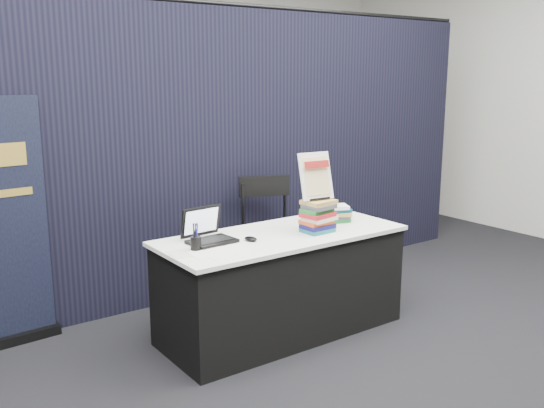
{
  "coord_description": "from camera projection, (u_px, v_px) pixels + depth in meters",
  "views": [
    {
      "loc": [
        -2.5,
        -2.8,
        1.87
      ],
      "look_at": [
        -0.09,
        0.55,
        0.98
      ],
      "focal_mm": 40.0,
      "sensor_mm": 36.0,
      "label": 1
    }
  ],
  "objects": [
    {
      "name": "mouse",
      "position": [
        251.0,
        239.0,
        4.12
      ],
      "size": [
        0.09,
        0.11,
        0.03
      ],
      "primitive_type": "ellipsoid",
      "rotation": [
        0.0,
        0.0,
        0.28
      ],
      "color": "black",
      "rests_on": "display_table"
    },
    {
      "name": "stacking_chair",
      "position": [
        277.0,
        232.0,
        5.09
      ],
      "size": [
        0.6,
        0.61,
        1.02
      ],
      "rotation": [
        0.0,
        0.0,
        -0.38
      ],
      "color": "black",
      "rests_on": "floor"
    },
    {
      "name": "laptop",
      "position": [
        209.0,
        234.0,
        4.1
      ],
      "size": [
        0.32,
        0.27,
        0.23
      ],
      "rotation": [
        0.0,
        0.0,
        0.08
      ],
      "color": "black",
      "rests_on": "display_table"
    },
    {
      "name": "floor",
      "position": [
        331.0,
        359.0,
        4.05
      ],
      "size": [
        8.0,
        8.0,
        0.0
      ],
      "primitive_type": "plane",
      "color": "black",
      "rests_on": "ground"
    },
    {
      "name": "brochure_right",
      "position": [
        224.0,
        252.0,
        3.87
      ],
      "size": [
        0.33,
        0.26,
        0.0
      ],
      "primitive_type": "cube",
      "rotation": [
        0.0,
        0.0,
        0.16
      ],
      "color": "white",
      "rests_on": "display_table"
    },
    {
      "name": "pen_cup",
      "position": [
        196.0,
        243.0,
        3.91
      ],
      "size": [
        0.08,
        0.08,
        0.09
      ],
      "primitive_type": "cylinder",
      "rotation": [
        0.0,
        0.0,
        -0.16
      ],
      "color": "black",
      "rests_on": "display_table"
    },
    {
      "name": "book_stack_short",
      "position": [
        337.0,
        213.0,
        4.65
      ],
      "size": [
        0.22,
        0.2,
        0.13
      ],
      "rotation": [
        0.0,
        0.0,
        -0.39
      ],
      "color": "#1F7530",
      "rests_on": "display_table"
    },
    {
      "name": "brochure_left",
      "position": [
        190.0,
        252.0,
        3.86
      ],
      "size": [
        0.27,
        0.2,
        0.0
      ],
      "primitive_type": "cube",
      "rotation": [
        0.0,
        0.0,
        -0.05
      ],
      "color": "silver",
      "rests_on": "display_table"
    },
    {
      "name": "wall_back",
      "position": [
        100.0,
        84.0,
        6.85
      ],
      "size": [
        8.0,
        0.02,
        3.5
      ],
      "primitive_type": "cube",
      "color": "beige",
      "rests_on": "floor"
    },
    {
      "name": "book_stack_tall",
      "position": [
        318.0,
        216.0,
        4.34
      ],
      "size": [
        0.23,
        0.19,
        0.23
      ],
      "rotation": [
        0.0,
        0.0,
        0.11
      ],
      "color": "#1B6368",
      "rests_on": "display_table"
    },
    {
      "name": "drape_partition",
      "position": [
        207.0,
        155.0,
        5.06
      ],
      "size": [
        6.0,
        0.08,
        2.4
      ],
      "primitive_type": "cube",
      "color": "black",
      "rests_on": "floor"
    },
    {
      "name": "brochure_mid",
      "position": [
        212.0,
        252.0,
        3.86
      ],
      "size": [
        0.28,
        0.21,
        0.0
      ],
      "primitive_type": "cube",
      "rotation": [
        0.0,
        0.0,
        -0.1
      ],
      "color": "white",
      "rests_on": "display_table"
    },
    {
      "name": "display_table",
      "position": [
        282.0,
        283.0,
        4.4
      ],
      "size": [
        1.8,
        0.75,
        0.75
      ],
      "color": "black",
      "rests_on": "floor"
    },
    {
      "name": "info_sign",
      "position": [
        316.0,
        177.0,
        4.31
      ],
      "size": [
        0.26,
        0.15,
        0.35
      ],
      "rotation": [
        0.0,
        0.0,
        -0.1
      ],
      "color": "black",
      "rests_on": "book_stack_tall"
    }
  ]
}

